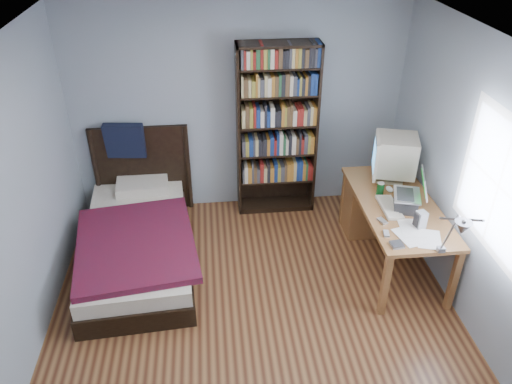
% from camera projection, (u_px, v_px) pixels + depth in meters
% --- Properties ---
extents(room, '(4.20, 4.24, 2.50)m').
position_uv_depth(room, '(260.00, 210.00, 3.95)').
color(room, '#4B2616').
rests_on(room, ground).
extents(desk, '(0.75, 1.59, 0.73)m').
position_uv_depth(desk, '(380.00, 206.00, 5.53)').
color(desk, brown).
rests_on(desk, floor).
extents(crt_monitor, '(0.55, 0.51, 0.51)m').
position_uv_depth(crt_monitor, '(394.00, 156.00, 5.25)').
color(crt_monitor, beige).
rests_on(crt_monitor, desk).
extents(laptop, '(0.41, 0.39, 0.40)m').
position_uv_depth(laptop, '(408.00, 199.00, 4.85)').
color(laptop, '#2D2D30').
rests_on(laptop, desk).
extents(desk_lamp, '(0.25, 0.55, 0.65)m').
position_uv_depth(desk_lamp, '(460.00, 229.00, 3.72)').
color(desk_lamp, '#99999E').
rests_on(desk_lamp, desk).
extents(keyboard, '(0.17, 0.42, 0.04)m').
position_uv_depth(keyboard, '(390.00, 207.00, 4.90)').
color(keyboard, beige).
rests_on(keyboard, desk).
extents(speaker, '(0.10, 0.10, 0.17)m').
position_uv_depth(speaker, '(421.00, 220.00, 4.60)').
color(speaker, '#969698').
rests_on(speaker, desk).
extents(soda_can, '(0.07, 0.07, 0.13)m').
position_uv_depth(soda_can, '(380.00, 189.00, 5.10)').
color(soda_can, '#083C0B').
rests_on(soda_can, desk).
extents(mouse, '(0.07, 0.12, 0.04)m').
position_uv_depth(mouse, '(389.00, 189.00, 5.19)').
color(mouse, silver).
rests_on(mouse, desk).
extents(phone_silver, '(0.09, 0.12, 0.02)m').
position_uv_depth(phone_silver, '(382.00, 221.00, 4.71)').
color(phone_silver, silver).
rests_on(phone_silver, desk).
extents(phone_grey, '(0.06, 0.10, 0.02)m').
position_uv_depth(phone_grey, '(386.00, 233.00, 4.54)').
color(phone_grey, '#969698').
rests_on(phone_grey, desk).
extents(external_drive, '(0.12, 0.12, 0.02)m').
position_uv_depth(external_drive, '(397.00, 245.00, 4.40)').
color(external_drive, '#969698').
rests_on(external_drive, desk).
extents(bookshelf, '(0.92, 0.30, 2.04)m').
position_uv_depth(bookshelf, '(277.00, 131.00, 5.74)').
color(bookshelf, black).
rests_on(bookshelf, floor).
extents(bed, '(1.32, 2.22, 1.16)m').
position_uv_depth(bed, '(138.00, 236.00, 5.32)').
color(bed, black).
rests_on(bed, floor).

